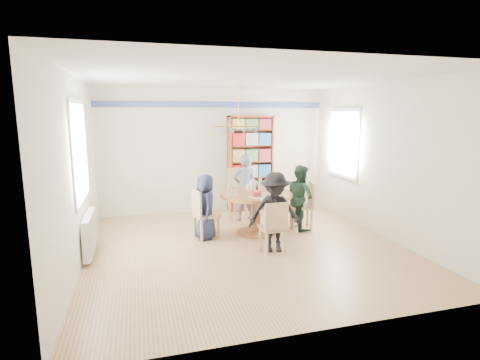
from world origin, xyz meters
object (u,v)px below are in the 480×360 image
object	(u,v)px
radiator	(90,233)
person_right	(300,197)
chair_left	(202,212)
person_far	(245,187)
dining_table	(256,204)
person_near	(275,212)
chair_right	(305,203)
person_left	(206,207)
chair_near	(274,225)
bookshelf	(250,164)
chair_far	(240,191)

from	to	relation	value
radiator	person_right	bearing A→B (deg)	6.04
chair_left	person_far	size ratio (longest dim) A/B	0.64
dining_table	person_near	bearing A→B (deg)	-89.81
chair_right	person_left	distance (m)	1.92
chair_right	person_right	bearing A→B (deg)	176.68
dining_table	person_right	bearing A→B (deg)	2.68
chair_left	chair_near	xyz separation A→B (m)	(0.94, -1.03, -0.02)
chair_right	bookshelf	xyz separation A→B (m)	(-0.58, 1.66, 0.54)
dining_table	chair_far	size ratio (longest dim) A/B	1.24
chair_near	bookshelf	world-z (taller)	bookshelf
chair_far	radiator	bearing A→B (deg)	-153.53
dining_table	chair_near	xyz separation A→B (m)	(-0.05, -1.05, -0.10)
chair_near	chair_far	bearing A→B (deg)	89.54
chair_far	bookshelf	distance (m)	0.92
chair_left	person_left	size ratio (longest dim) A/B	0.76
radiator	chair_near	xyz separation A→B (m)	(2.74, -0.71, 0.11)
chair_far	person_right	world-z (taller)	person_right
chair_right	person_near	size ratio (longest dim) A/B	0.71
dining_table	person_far	distance (m)	0.91
chair_right	chair_near	world-z (taller)	chair_right
person_right	bookshelf	size ratio (longest dim) A/B	0.58
person_far	bookshelf	world-z (taller)	bookshelf
chair_near	radiator	bearing A→B (deg)	165.56
radiator	chair_near	size ratio (longest dim) A/B	1.19
person_left	chair_near	bearing A→B (deg)	37.37
chair_far	person_left	xyz separation A→B (m)	(-0.90, -1.06, -0.00)
chair_near	person_near	xyz separation A→B (m)	(0.05, 0.11, 0.17)
radiator	chair_far	bearing A→B (deg)	26.47
person_left	person_near	xyz separation A→B (m)	(0.93, -0.90, 0.06)
chair_right	person_near	distance (m)	1.39
radiator	chair_left	size ratio (longest dim) A/B	1.15
person_left	bookshelf	world-z (taller)	bookshelf
radiator	person_near	size ratio (longest dim) A/B	0.79
radiator	person_left	distance (m)	1.90
dining_table	chair_near	size ratio (longest dim) A/B	1.55
radiator	person_right	xyz separation A→B (m)	(3.67, 0.39, 0.26)
chair_far	person_near	size ratio (longest dim) A/B	0.82
chair_left	person_far	world-z (taller)	person_far
chair_near	person_near	distance (m)	0.21
bookshelf	chair_right	bearing A→B (deg)	-70.74
radiator	person_far	world-z (taller)	person_far
chair_left	chair_far	distance (m)	1.43
chair_left	person_near	distance (m)	1.36
chair_left	person_far	distance (m)	1.41
person_near	bookshelf	bearing A→B (deg)	92.65
chair_right	person_left	world-z (taller)	person_left
radiator	person_near	xyz separation A→B (m)	(2.79, -0.59, 0.29)
person_left	bookshelf	distance (m)	2.24
chair_right	person_near	xyz separation A→B (m)	(-0.98, -0.97, 0.14)
chair_left	person_right	world-z (taller)	person_right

